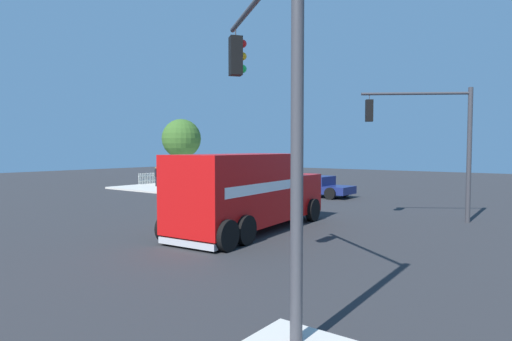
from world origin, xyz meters
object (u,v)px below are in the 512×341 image
traffic_light_secondary (270,89)px  pickup_navy (315,186)px  traffic_light_primary (433,133)px  pedestrian_near_corner (210,175)px  delivery_truck (248,191)px  shade_tree_near (181,139)px  pedestrian_crossing (156,175)px

traffic_light_secondary → pickup_navy: bearing=-153.4°
traffic_light_primary → pedestrian_near_corner: (-6.49, -19.39, -2.83)m
delivery_truck → pedestrian_near_corner: 19.24m
shade_tree_near → delivery_truck: bearing=53.1°
pedestrian_crossing → shade_tree_near: shade_tree_near is taller
traffic_light_primary → traffic_light_secondary: traffic_light_secondary is taller
traffic_light_primary → shade_tree_near: bearing=-107.6°
delivery_truck → traffic_light_primary: bearing=141.3°
traffic_light_secondary → pedestrian_crossing: (-16.28, -22.83, -3.27)m
delivery_truck → pickup_navy: 12.82m
pedestrian_near_corner → traffic_light_secondary: bearing=45.6°
traffic_light_primary → pedestrian_crossing: size_ratio=3.66×
traffic_light_secondary → shade_tree_near: (-20.47, -24.29, -0.16)m
delivery_truck → shade_tree_near: shade_tree_near is taller
pedestrian_near_corner → pedestrian_crossing: (3.06, -3.11, -0.01)m
traffic_light_secondary → pickup_navy: traffic_light_secondary is taller
delivery_truck → pedestrian_crossing: (-9.90, -17.32, -0.51)m
delivery_truck → pedestrian_crossing: size_ratio=5.16×
traffic_light_secondary → pedestrian_crossing: bearing=-125.5°
pedestrian_crossing → shade_tree_near: size_ratio=0.27×
delivery_truck → pedestrian_near_corner: (-12.96, -14.21, -0.51)m
traffic_light_secondary → delivery_truck: bearing=-139.2°
pedestrian_near_corner → shade_tree_near: 5.63m
pickup_navy → pedestrian_crossing: (2.32, -13.53, 0.31)m
traffic_light_primary → shade_tree_near: shade_tree_near is taller
pedestrian_near_corner → delivery_truck: bearing=47.6°
delivery_truck → shade_tree_near: 23.62m
traffic_light_primary → pickup_navy: size_ratio=1.12×
pedestrian_crossing → pickup_navy: bearing=99.7°
traffic_light_primary → pedestrian_near_corner: bearing=-108.5°
traffic_light_secondary → traffic_light_primary: bearing=-178.5°
traffic_light_primary → pedestrian_crossing: (-3.43, -22.50, -2.84)m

